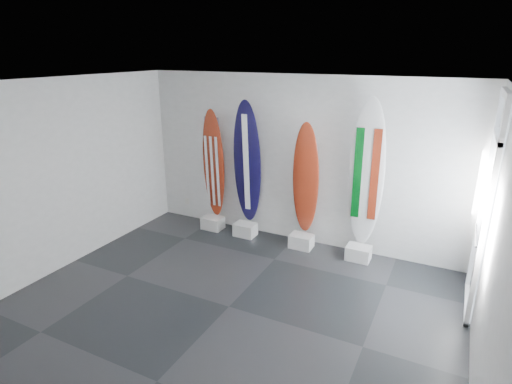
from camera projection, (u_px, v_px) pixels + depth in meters
The scene contains 16 objects.
floor at pixel (229, 307), 5.78m from camera, with size 6.00×6.00×0.00m, color black.
ceiling at pixel (224, 84), 4.81m from camera, with size 6.00×6.00×0.00m, color white.
wall_back at pixel (298, 161), 7.41m from camera, with size 6.00×6.00×0.00m, color silver.
wall_front at pixel (61, 309), 3.17m from camera, with size 6.00×6.00×0.00m, color silver.
wall_left at pixel (62, 176), 6.56m from camera, with size 5.00×5.00×0.00m, color silver.
wall_right at pixel (495, 255), 4.02m from camera, with size 5.00×5.00×0.00m, color silver.
display_block_usa at pixel (213, 223), 8.27m from camera, with size 0.40×0.30×0.24m, color silver.
surfboard_usa at pixel (214, 164), 7.98m from camera, with size 0.48×0.08×2.12m, color maroon.
display_block_navy at pixel (245, 230), 7.96m from camera, with size 0.40×0.30×0.24m, color silver.
surfboard_navy at pixel (247, 163), 7.63m from camera, with size 0.53×0.08×2.34m, color black.
display_block_swiss at pixel (301, 241), 7.48m from camera, with size 0.40×0.30×0.24m, color silver.
surfboard_swiss at pixel (306, 179), 7.20m from camera, with size 0.46×0.08×2.04m, color maroon.
display_block_italy at pixel (358, 253), 7.05m from camera, with size 0.40×0.30×0.24m, color silver.
surfboard_italy at pixel (367, 174), 6.69m from camera, with size 0.56×0.08×2.48m, color white.
wall_outlet at pixel (187, 201), 8.80m from camera, with size 0.09×0.02×0.13m, color silver.
glass_door at pixel (486, 209), 5.37m from camera, with size 0.12×1.16×2.85m, color white, non-canonical shape.
Camera 1 is at (2.55, -4.26, 3.37)m, focal length 29.23 mm.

